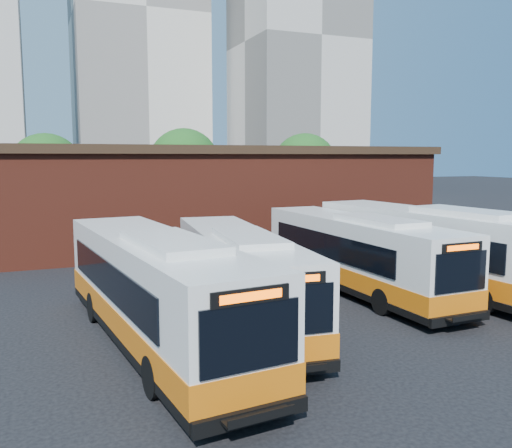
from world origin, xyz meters
name	(u,v)px	position (x,y,z in m)	size (l,w,h in m)	color
ground	(376,323)	(0.00, 0.00, 0.00)	(220.00, 220.00, 0.00)	black
bus_west	(156,294)	(-7.54, 0.64, 1.60)	(4.00, 13.15, 3.53)	silver
bus_midwest	(239,279)	(-4.34, 2.10, 1.48)	(3.72, 12.16, 3.27)	silver
bus_mideast	(434,252)	(5.09, 3.17, 1.65)	(4.21, 13.53, 3.64)	silver
bus_east	(357,257)	(1.79, 4.07, 1.52)	(2.92, 12.36, 3.35)	silver
transit_worker	(454,296)	(2.42, -1.06, 0.97)	(0.71, 0.47, 1.94)	black
depot_building	(208,193)	(0.00, 20.00, 3.26)	(28.60, 12.60, 6.40)	maroon
tree_west	(47,170)	(-10.00, 32.00, 4.64)	(6.00, 6.00, 7.65)	#382314
tree_mid	(184,164)	(2.00, 34.00, 5.08)	(6.56, 6.56, 8.36)	#382314
tree_east	(305,166)	(13.00, 31.00, 4.83)	(6.24, 6.24, 7.96)	#382314
tower_center	(136,18)	(7.00, 86.00, 30.34)	(22.00, 20.00, 61.20)	silver
tower_right	(296,43)	(30.00, 68.00, 24.34)	(18.00, 18.00, 49.20)	beige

